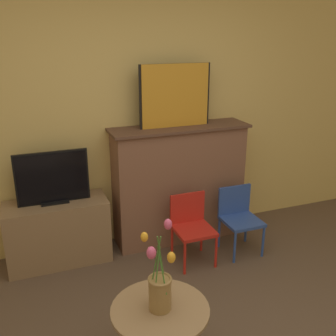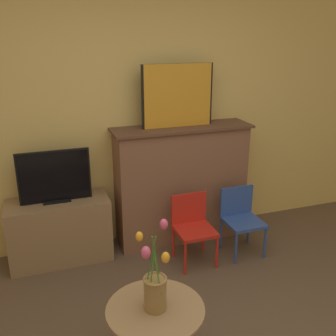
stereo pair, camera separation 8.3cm
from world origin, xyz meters
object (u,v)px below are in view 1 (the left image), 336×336
(chair_red, at_px, (191,224))
(vase_tulips, at_px, (160,286))
(painting, at_px, (175,96))
(chair_blue, at_px, (239,215))
(tv_monitor, at_px, (53,178))

(chair_red, distance_m, vase_tulips, 1.39)
(painting, xyz_separation_m, chair_blue, (0.49, -0.45, -1.11))
(tv_monitor, height_order, vase_tulips, tv_monitor)
(tv_monitor, xyz_separation_m, chair_red, (1.16, -0.41, -0.45))
(chair_blue, bearing_deg, vase_tulips, -136.51)
(painting, height_order, vase_tulips, painting)
(chair_red, bearing_deg, tv_monitor, 160.26)
(tv_monitor, xyz_separation_m, vase_tulips, (0.44, -1.56, -0.16))
(painting, xyz_separation_m, vase_tulips, (-0.73, -1.60, -0.81))
(painting, bearing_deg, chair_blue, -42.66)
(chair_blue, distance_m, vase_tulips, 1.70)
(chair_red, height_order, chair_blue, same)
(tv_monitor, distance_m, vase_tulips, 1.63)
(painting, distance_m, vase_tulips, 1.94)
(painting, distance_m, chair_blue, 1.29)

